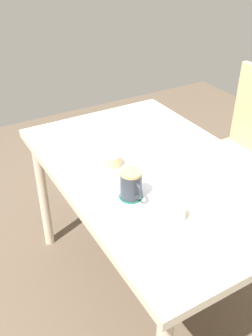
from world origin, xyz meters
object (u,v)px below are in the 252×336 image
Objects in this scene: wooden_chair at (242,150)px; pastry_plate at (112,166)px; dining_table at (155,183)px; coffee_mug at (131,184)px; pastry at (112,160)px; sugar_bowl at (176,212)px.

wooden_chair reaches higher than pastry_plate.
wooden_chair is (-0.17, 0.70, -0.13)m from dining_table.
wooden_chair is 6.19× the size of pastry_plate.
wooden_chair reaches higher than dining_table.
wooden_chair is 8.24× the size of coffee_mug.
pastry reaches higher than sugar_bowl.
dining_table is 16.45× the size of pastry.
pastry_plate is at bearing -174.27° from sugar_bowl.
pastry is at bearing 170.71° from coffee_mug.
sugar_bowl is (0.47, -0.82, 0.23)m from wooden_chair.
dining_table is 17.37× the size of sugar_bowl.
sugar_bowl is (0.17, 0.07, -0.04)m from coffee_mug.
wooden_chair is 13.37× the size of sugar_bowl.
dining_table is at bearing 102.70° from wooden_chair.
sugar_bowl is at bearing 118.65° from wooden_chair.
sugar_bowl reaches higher than pastry_plate.
pastry is at bearing -116.29° from dining_table.
dining_table is at bearing 63.71° from pastry_plate.
wooden_chair is at bearing 119.62° from sugar_bowl.
wooden_chair is 0.98m from sugar_bowl.
dining_table is 1.30× the size of wooden_chair.
pastry_plate is 0.38m from sugar_bowl.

